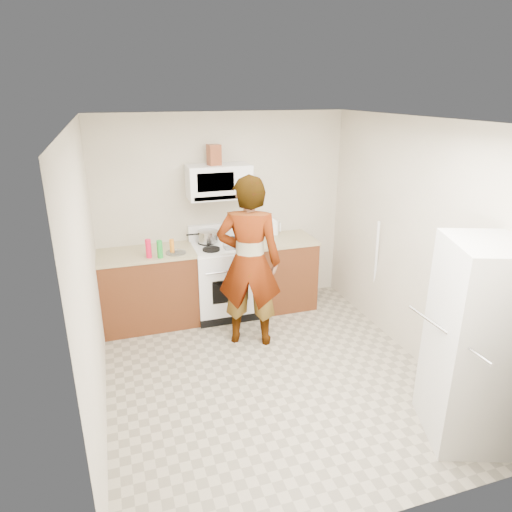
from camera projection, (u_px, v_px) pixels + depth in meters
name	position (u px, v px, depth m)	size (l,w,h in m)	color
floor	(270.00, 374.00, 4.67)	(3.60, 3.60, 0.00)	gray
back_wall	(224.00, 213.00, 5.84)	(3.20, 0.02, 2.50)	beige
right_wall	(416.00, 243.00, 4.70)	(0.02, 3.60, 2.50)	beige
cabinet_left	(149.00, 290.00, 5.55)	(1.12, 0.62, 0.90)	#632E17
counter_left	(146.00, 254.00, 5.39)	(1.14, 0.64, 0.04)	tan
cabinet_right	(281.00, 273.00, 6.04)	(0.80, 0.62, 0.90)	#632E17
counter_right	(282.00, 240.00, 5.88)	(0.82, 0.64, 0.04)	tan
gas_range	(224.00, 278.00, 5.80)	(0.76, 0.65, 1.13)	white
microwave	(219.00, 181.00, 5.50)	(0.76, 0.38, 0.40)	white
person	(249.00, 262.00, 4.98)	(0.70, 0.46, 1.93)	tan
fridge	(482.00, 344.00, 3.60)	(0.70, 0.70, 1.70)	silver
kettle	(273.00, 228.00, 6.02)	(0.15, 0.15, 0.18)	white
jug	(214.00, 155.00, 5.36)	(0.14, 0.14, 0.24)	brown
saucepan	(208.00, 236.00, 5.67)	(0.25, 0.25, 0.13)	#AEAEB2
tray	(234.00, 246.00, 5.54)	(0.25, 0.16, 0.05)	silver
bottle_spray	(148.00, 249.00, 5.17)	(0.06, 0.06, 0.22)	red
bottle_hot_sauce	(172.00, 246.00, 5.34)	(0.05, 0.05, 0.16)	orange
bottle_green_cap	(160.00, 249.00, 5.17)	(0.06, 0.06, 0.21)	#1A912C
pot_lid	(176.00, 253.00, 5.35)	(0.24, 0.24, 0.01)	silver
broom	(375.00, 271.00, 5.52)	(0.03, 0.03, 1.34)	white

